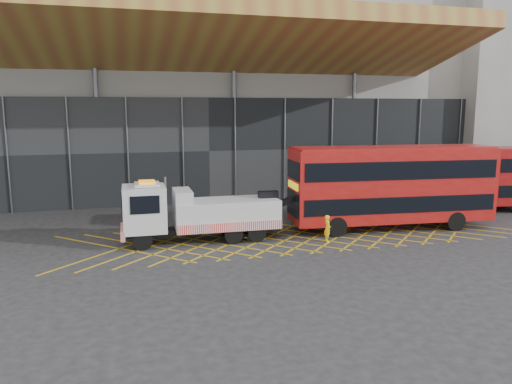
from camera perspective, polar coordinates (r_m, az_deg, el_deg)
name	(u,v)px	position (r m, az deg, el deg)	size (l,w,h in m)	color
ground_plane	(210,242)	(27.48, -5.24, -5.72)	(120.00, 120.00, 0.00)	#242427
road_markings	(306,235)	(28.94, 5.78, -4.93)	(27.96, 7.16, 0.01)	gold
construction_building	(193,88)	(45.01, -7.17, 11.73)	(55.00, 23.97, 18.00)	gray
east_building	(501,79)	(55.83, 26.19, 11.47)	(15.00, 12.00, 20.00)	gray
recovery_truck	(196,213)	(27.33, -6.87, -2.35)	(10.03, 2.51, 3.50)	black
bus_towed	(392,183)	(30.96, 15.26, 0.95)	(12.43, 3.80, 4.98)	#9E0F0C
worker	(328,228)	(27.55, 8.17, -4.14)	(0.54, 0.36, 1.49)	yellow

